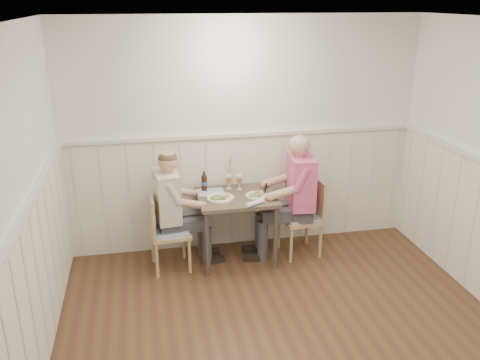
{
  "coord_description": "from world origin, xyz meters",
  "views": [
    {
      "loc": [
        -1.12,
        -3.13,
        2.76
      ],
      "look_at": [
        -0.17,
        1.64,
        1.0
      ],
      "focal_mm": 38.0,
      "sensor_mm": 36.0,
      "label": 1
    }
  ],
  "objects_px": {
    "grass_vase": "(228,172)",
    "diner_cream": "(172,218)",
    "chair_right": "(305,214)",
    "man_in_pink": "(296,205)",
    "chair_left": "(165,229)",
    "dining_table": "(236,205)",
    "beer_bottle": "(204,182)"
  },
  "relations": [
    {
      "from": "grass_vase",
      "to": "diner_cream",
      "type": "bearing_deg",
      "value": -155.11
    },
    {
      "from": "chair_right",
      "to": "man_in_pink",
      "type": "distance_m",
      "value": 0.17
    },
    {
      "from": "chair_left",
      "to": "diner_cream",
      "type": "bearing_deg",
      "value": 38.79
    },
    {
      "from": "man_in_pink",
      "to": "dining_table",
      "type": "bearing_deg",
      "value": 177.41
    },
    {
      "from": "chair_left",
      "to": "grass_vase",
      "type": "distance_m",
      "value": 0.96
    },
    {
      "from": "dining_table",
      "to": "diner_cream",
      "type": "xyz_separation_m",
      "value": [
        -0.7,
        -0.01,
        -0.09
      ]
    },
    {
      "from": "diner_cream",
      "to": "beer_bottle",
      "type": "xyz_separation_m",
      "value": [
        0.38,
        0.23,
        0.3
      ]
    },
    {
      "from": "dining_table",
      "to": "chair_right",
      "type": "distance_m",
      "value": 0.79
    },
    {
      "from": "chair_right",
      "to": "man_in_pink",
      "type": "bearing_deg",
      "value": -170.26
    },
    {
      "from": "chair_right",
      "to": "chair_left",
      "type": "distance_m",
      "value": 1.56
    },
    {
      "from": "diner_cream",
      "to": "grass_vase",
      "type": "xyz_separation_m",
      "value": [
        0.67,
        0.31,
        0.37
      ]
    },
    {
      "from": "dining_table",
      "to": "beer_bottle",
      "type": "xyz_separation_m",
      "value": [
        -0.32,
        0.22,
        0.21
      ]
    },
    {
      "from": "chair_left",
      "to": "beer_bottle",
      "type": "xyz_separation_m",
      "value": [
        0.47,
        0.29,
        0.39
      ]
    },
    {
      "from": "diner_cream",
      "to": "beer_bottle",
      "type": "relative_size",
      "value": 5.86
    },
    {
      "from": "beer_bottle",
      "to": "grass_vase",
      "type": "relative_size",
      "value": 0.6
    },
    {
      "from": "beer_bottle",
      "to": "diner_cream",
      "type": "bearing_deg",
      "value": -149.42
    },
    {
      "from": "chair_right",
      "to": "chair_left",
      "type": "bearing_deg",
      "value": -177.64
    },
    {
      "from": "dining_table",
      "to": "beer_bottle",
      "type": "relative_size",
      "value": 3.7
    },
    {
      "from": "dining_table",
      "to": "man_in_pink",
      "type": "relative_size",
      "value": 0.58
    },
    {
      "from": "beer_bottle",
      "to": "dining_table",
      "type": "bearing_deg",
      "value": -34.72
    },
    {
      "from": "chair_left",
      "to": "grass_vase",
      "type": "relative_size",
      "value": 2.28
    },
    {
      "from": "chair_right",
      "to": "diner_cream",
      "type": "relative_size",
      "value": 0.67
    },
    {
      "from": "dining_table",
      "to": "man_in_pink",
      "type": "distance_m",
      "value": 0.67
    },
    {
      "from": "chair_right",
      "to": "diner_cream",
      "type": "height_order",
      "value": "diner_cream"
    },
    {
      "from": "dining_table",
      "to": "man_in_pink",
      "type": "xyz_separation_m",
      "value": [
        0.66,
        -0.03,
        -0.05
      ]
    },
    {
      "from": "chair_right",
      "to": "beer_bottle",
      "type": "height_order",
      "value": "beer_bottle"
    },
    {
      "from": "man_in_pink",
      "to": "grass_vase",
      "type": "height_order",
      "value": "man_in_pink"
    },
    {
      "from": "chair_left",
      "to": "chair_right",
      "type": "bearing_deg",
      "value": 2.36
    },
    {
      "from": "diner_cream",
      "to": "man_in_pink",
      "type": "bearing_deg",
      "value": -0.9
    },
    {
      "from": "dining_table",
      "to": "grass_vase",
      "type": "distance_m",
      "value": 0.41
    },
    {
      "from": "man_in_pink",
      "to": "beer_bottle",
      "type": "distance_m",
      "value": 1.04
    },
    {
      "from": "dining_table",
      "to": "chair_right",
      "type": "height_order",
      "value": "chair_right"
    }
  ]
}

